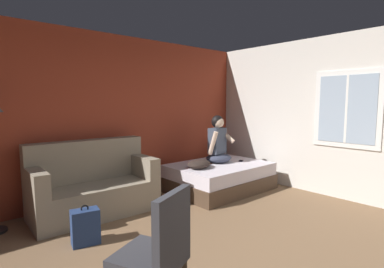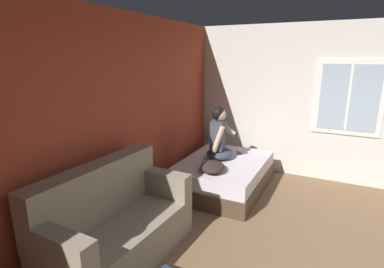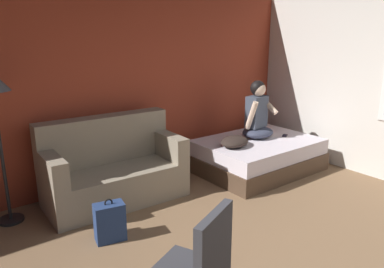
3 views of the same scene
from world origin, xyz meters
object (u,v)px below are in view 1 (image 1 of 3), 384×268
Objects in this scene: couch at (93,186)px; side_chair at (157,250)px; cell_phone at (241,161)px; throw_pillow at (199,164)px; bed at (219,177)px; backpack at (85,227)px; person_seated at (218,143)px.

side_chair is at bearing -102.53° from couch.
side_chair reaches higher than cell_phone.
bed is at bearing 1.84° from throw_pillow.
backpack is (-2.67, -0.47, -0.04)m from bed.
side_chair is at bearing -138.50° from throw_pillow.
side_chair is 3.55m from person_seated.
bed is 1.83× the size of side_chair.
person_seated is (0.10, 0.13, 0.60)m from bed.
couch is 1.75m from throw_pillow.
cell_phone is (1.01, -0.08, -0.07)m from throw_pillow.
bed is 0.56m from cell_phone.
cell_phone is at bearing 30.27° from side_chair.
cell_phone is at bearing -29.58° from person_seated.
backpack is 3.18× the size of cell_phone.
couch is 1.98× the size of person_seated.
person_seated is 6.08× the size of cell_phone.
cell_phone reaches higher than bed.
bed is at bearing -126.50° from person_seated.
throw_pillow reaches higher than bed.
bed is 0.60m from throw_pillow.
backpack is (-0.47, -0.87, -0.20)m from couch.
side_chair is at bearing -89.56° from cell_phone.
person_seated is (2.83, 2.11, 0.30)m from side_chair.
throw_pillow is at bearing -14.00° from couch.
backpack is 0.95× the size of throw_pillow.
side_chair is at bearing -143.27° from person_seated.
throw_pillow reaches higher than cell_phone.
bed is at bearing -130.93° from cell_phone.
person_seated reaches higher than backpack.
person_seated reaches higher than cell_phone.
couch is at bearing -130.37° from cell_phone.
backpack is 2.24m from throw_pillow.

